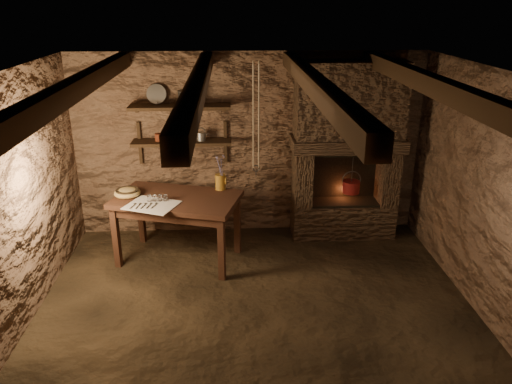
{
  "coord_description": "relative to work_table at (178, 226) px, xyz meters",
  "views": [
    {
      "loc": [
        -0.23,
        -4.3,
        3.0
      ],
      "look_at": [
        0.04,
        0.9,
        0.97
      ],
      "focal_mm": 35.0,
      "sensor_mm": 36.0,
      "label": 1
    }
  ],
  "objects": [
    {
      "name": "front_wall",
      "position": [
        0.88,
        -3.17,
        0.76
      ],
      "size": [
        4.5,
        0.04,
        2.4
      ],
      "primitive_type": "cube",
      "color": "#493022",
      "rests_on": "floor"
    },
    {
      "name": "right_wall",
      "position": [
        3.13,
        -1.17,
        0.76
      ],
      "size": [
        0.04,
        4.0,
        2.4
      ],
      "primitive_type": "cube",
      "color": "#493022",
      "rests_on": "floor"
    },
    {
      "name": "beam_mid_right",
      "position": [
        1.38,
        -1.17,
        1.87
      ],
      "size": [
        0.14,
        3.95,
        0.16
      ],
      "primitive_type": "cube",
      "color": "black",
      "rests_on": "ceiling"
    },
    {
      "name": "rusty_tin",
      "position": [
        -0.25,
        0.67,
        0.93
      ],
      "size": [
        0.12,
        0.12,
        0.09
      ],
      "primitive_type": "cylinder",
      "rotation": [
        0.0,
        0.0,
        0.3
      ],
      "color": "#5A2012",
      "rests_on": "shelf_lower"
    },
    {
      "name": "beam_mid_left",
      "position": [
        0.38,
        -1.17,
        1.87
      ],
      "size": [
        0.14,
        3.95,
        0.16
      ],
      "primitive_type": "cube",
      "color": "black",
      "rests_on": "ceiling"
    },
    {
      "name": "linen_cloth",
      "position": [
        -0.25,
        -0.24,
        0.38
      ],
      "size": [
        0.67,
        0.61,
        0.01
      ],
      "primitive_type": "cube",
      "rotation": [
        0.0,
        0.0,
        -0.4
      ],
      "color": "silver",
      "rests_on": "work_table"
    },
    {
      "name": "floor",
      "position": [
        0.88,
        -1.17,
        -0.44
      ],
      "size": [
        4.5,
        4.5,
        0.0
      ],
      "primitive_type": "plane",
      "color": "black",
      "rests_on": "ground"
    },
    {
      "name": "red_pot",
      "position": [
        2.21,
        0.55,
        0.27
      ],
      "size": [
        0.25,
        0.25,
        0.54
      ],
      "rotation": [
        0.0,
        0.0,
        0.12
      ],
      "color": "maroon",
      "rests_on": "hearth"
    },
    {
      "name": "beam_far_right",
      "position": [
        2.38,
        -1.17,
        1.87
      ],
      "size": [
        0.14,
        3.95,
        0.16
      ],
      "primitive_type": "cube",
      "color": "black",
      "rests_on": "ceiling"
    },
    {
      "name": "hearth",
      "position": [
        2.13,
        0.59,
        0.79
      ],
      "size": [
        1.43,
        0.51,
        2.3
      ],
      "color": "#35251A",
      "rests_on": "floor"
    },
    {
      "name": "tin_pan",
      "position": [
        -0.26,
        0.77,
        1.45
      ],
      "size": [
        0.25,
        0.12,
        0.24
      ],
      "primitive_type": "cylinder",
      "rotation": [
        1.26,
        0.0,
        -0.05
      ],
      "color": "#A3A39E",
      "rests_on": "shelf_upper"
    },
    {
      "name": "back_wall",
      "position": [
        0.88,
        0.83,
        0.76
      ],
      "size": [
        4.5,
        0.04,
        2.4
      ],
      "primitive_type": "cube",
      "color": "#493022",
      "rests_on": "floor"
    },
    {
      "name": "beam_far_left",
      "position": [
        -0.62,
        -1.17,
        1.87
      ],
      "size": [
        0.14,
        3.95,
        0.16
      ],
      "primitive_type": "cube",
      "color": "black",
      "rests_on": "ceiling"
    },
    {
      "name": "shelf_upper",
      "position": [
        0.03,
        0.67,
        1.31
      ],
      "size": [
        1.25,
        0.3,
        0.04
      ],
      "primitive_type": "cube",
      "color": "black",
      "rests_on": "back_wall"
    },
    {
      "name": "small_kettle",
      "position": [
        0.28,
        0.67,
        0.93
      ],
      "size": [
        0.16,
        0.13,
        0.16
      ],
      "primitive_type": null,
      "rotation": [
        0.0,
        0.0,
        0.08
      ],
      "color": "#A3A39E",
      "rests_on": "shelf_lower"
    },
    {
      "name": "shelf_lower",
      "position": [
        0.03,
        0.67,
        0.86
      ],
      "size": [
        1.25,
        0.3,
        0.04
      ],
      "primitive_type": "cube",
      "color": "black",
      "rests_on": "back_wall"
    },
    {
      "name": "hanging_ropes",
      "position": [
        0.93,
        -0.12,
        1.36
      ],
      "size": [
        0.08,
        0.08,
        1.2
      ],
      "primitive_type": null,
      "color": "tan",
      "rests_on": "ceiling"
    },
    {
      "name": "work_table",
      "position": [
        0.0,
        0.0,
        0.0
      ],
      "size": [
        1.6,
        1.18,
        0.82
      ],
      "rotation": [
        0.0,
        0.0,
        -0.28
      ],
      "color": "#321B11",
      "rests_on": "floor"
    },
    {
      "name": "iron_stockpot",
      "position": [
        0.13,
        0.67,
        1.41
      ],
      "size": [
        0.28,
        0.28,
        0.16
      ],
      "primitive_type": "cylinder",
      "rotation": [
        0.0,
        0.0,
        -0.35
      ],
      "color": "#2C2A27",
      "rests_on": "shelf_upper"
    },
    {
      "name": "wooden_bowl",
      "position": [
        -0.58,
        0.07,
        0.41
      ],
      "size": [
        0.34,
        0.34,
        0.11
      ],
      "primitive_type": "ellipsoid",
      "rotation": [
        0.0,
        0.0,
        0.12
      ],
      "color": "#9C7E44",
      "rests_on": "work_table"
    },
    {
      "name": "ceiling",
      "position": [
        0.88,
        -1.17,
        1.96
      ],
      "size": [
        4.5,
        4.0,
        0.04
      ],
      "primitive_type": "cube",
      "color": "black",
      "rests_on": "back_wall"
    },
    {
      "name": "stoneware_jug",
      "position": [
        0.52,
        0.23,
        0.57
      ],
      "size": [
        0.14,
        0.14,
        0.44
      ],
      "rotation": [
        0.0,
        0.0,
        -0.11
      ],
      "color": "#A06D1F",
      "rests_on": "work_table"
    },
    {
      "name": "drinking_glasses",
      "position": [
        -0.23,
        -0.13,
        0.42
      ],
      "size": [
        0.17,
        0.05,
        0.07
      ],
      "primitive_type": null,
      "color": "silver",
      "rests_on": "linen_cloth"
    },
    {
      "name": "pewter_cutlery_row",
      "position": [
        -0.25,
        -0.26,
        0.39
      ],
      "size": [
        0.49,
        0.34,
        0.01
      ],
      "primitive_type": null,
      "rotation": [
        0.0,
        0.0,
        -0.4
      ],
      "color": "gray",
      "rests_on": "linen_cloth"
    },
    {
      "name": "left_wall",
      "position": [
        -1.37,
        -1.17,
        0.76
      ],
      "size": [
        0.04,
        4.0,
        2.4
      ],
      "primitive_type": "cube",
      "color": "#493022",
      "rests_on": "floor"
    }
  ]
}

